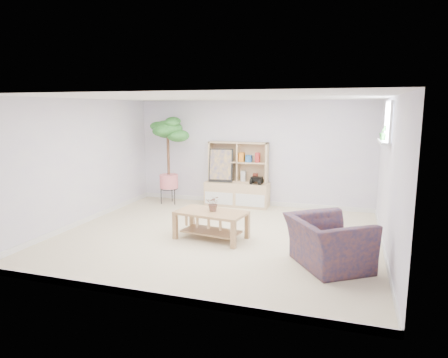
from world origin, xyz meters
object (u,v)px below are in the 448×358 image
(coffee_table, at_px, (211,225))
(armchair, at_px, (328,239))
(floor_tree, at_px, (168,161))
(storage_unit, at_px, (237,174))

(coffee_table, bearing_deg, armchair, -9.68)
(coffee_table, distance_m, floor_tree, 2.91)
(armchair, bearing_deg, floor_tree, 19.87)
(coffee_table, relative_size, floor_tree, 0.58)
(coffee_table, bearing_deg, storage_unit, 103.89)
(storage_unit, height_order, armchair, storage_unit)
(coffee_table, height_order, floor_tree, floor_tree)
(floor_tree, bearing_deg, storage_unit, 9.64)
(coffee_table, xyz_separation_m, armchair, (1.98, -0.65, 0.16))
(storage_unit, xyz_separation_m, armchair, (2.20, -3.06, -0.33))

